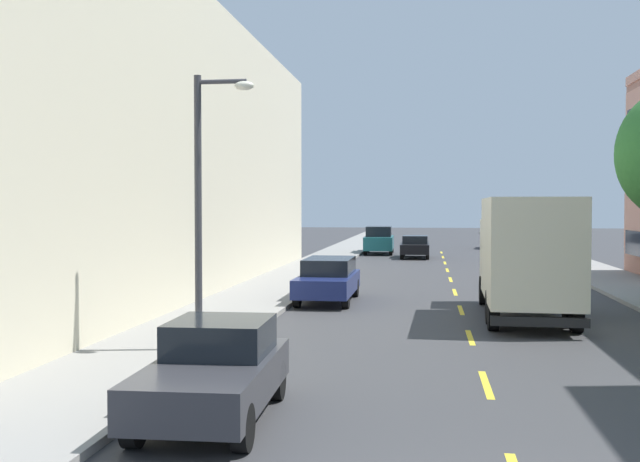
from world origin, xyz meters
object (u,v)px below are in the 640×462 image
object	(u,v)px
street_lamp	(205,189)
parked_hatchback_burgundy	(495,239)
moving_black_sedan	(415,246)
parked_wagon_navy	(328,278)
delivery_box_truck	(526,252)
parked_pickup_white	(521,249)
parked_suv_teal	(379,240)
parked_hatchback_charcoal	(215,371)

from	to	relation	value
street_lamp	parked_hatchback_burgundy	distance (m)	44.94
street_lamp	moving_black_sedan	distance (m)	32.74
street_lamp	parked_wagon_navy	size ratio (longest dim) A/B	1.29
parked_wagon_navy	street_lamp	bearing A→B (deg)	-98.53
delivery_box_truck	parked_hatchback_burgundy	distance (m)	37.22
parked_pickup_white	moving_black_sedan	size ratio (longest dim) A/B	1.19
street_lamp	delivery_box_truck	distance (m)	10.27
moving_black_sedan	parked_suv_teal	bearing A→B (deg)	125.51
parked_hatchback_charcoal	parked_wagon_navy	distance (m)	14.42
parked_suv_teal	parked_hatchback_charcoal	world-z (taller)	parked_suv_teal
delivery_box_truck	moving_black_sedan	bearing A→B (deg)	97.93
street_lamp	parked_hatchback_charcoal	world-z (taller)	street_lamp
parked_suv_teal	street_lamp	bearing A→B (deg)	-92.52
parked_suv_teal	parked_hatchback_charcoal	distance (m)	40.64
delivery_box_truck	parked_suv_teal	distance (m)	30.02
parked_hatchback_burgundy	parked_wagon_navy	xyz separation A→B (m)	(-8.73, -33.97, 0.05)
parked_wagon_navy	moving_black_sedan	xyz separation A→B (m)	(2.68, 22.65, -0.05)
moving_black_sedan	parked_pickup_white	bearing A→B (deg)	-30.20
street_lamp	parked_pickup_white	xyz separation A→B (m)	(10.35, 28.73, -2.86)
parked_hatchback_burgundy	parked_wagon_navy	world-z (taller)	same
street_lamp	parked_pickup_white	distance (m)	30.67
street_lamp	delivery_box_truck	xyz separation A→B (m)	(7.73, 6.55, -1.70)
street_lamp	parked_wagon_navy	world-z (taller)	street_lamp
street_lamp	moving_black_sedan	world-z (taller)	street_lamp
moving_black_sedan	street_lamp	bearing A→B (deg)	-97.28
delivery_box_truck	parked_pickup_white	size ratio (longest dim) A/B	1.40
parked_hatchback_burgundy	parked_pickup_white	distance (m)	14.94
street_lamp	parked_hatchback_burgundy	world-z (taller)	street_lamp
parked_hatchback_burgundy	parked_pickup_white	size ratio (longest dim) A/B	0.75
street_lamp	parked_wagon_navy	xyz separation A→B (m)	(1.46, 9.70, -2.88)
parked_hatchback_burgundy	parked_hatchback_charcoal	world-z (taller)	same
parked_hatchback_burgundy	moving_black_sedan	xyz separation A→B (m)	(-6.06, -11.32, -0.01)
street_lamp	moving_black_sedan	xyz separation A→B (m)	(4.13, 32.35, -2.94)
parked_pickup_white	parked_wagon_navy	distance (m)	21.01
street_lamp	parked_pickup_white	size ratio (longest dim) A/B	1.13
parked_hatchback_burgundy	parked_suv_teal	world-z (taller)	parked_suv_teal
street_lamp	moving_black_sedan	bearing A→B (deg)	82.72
parked_hatchback_burgundy	parked_wagon_navy	bearing A→B (deg)	-104.42
parked_pickup_white	delivery_box_truck	bearing A→B (deg)	-96.75
parked_hatchback_charcoal	parked_wagon_navy	size ratio (longest dim) A/B	0.86
parked_hatchback_burgundy	parked_suv_teal	size ratio (longest dim) A/B	0.83
street_lamp	parked_hatchback_burgundy	bearing A→B (deg)	76.87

